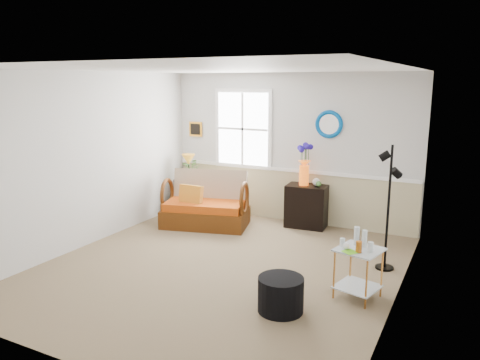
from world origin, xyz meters
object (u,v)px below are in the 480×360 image
at_px(lamp_stand, 187,195).
at_px(ottoman, 281,294).
at_px(loveseat, 205,199).
at_px(cabinet, 307,206).
at_px(side_table, 358,273).
at_px(floor_lamp, 388,208).

distance_m(lamp_stand, ottoman, 4.21).
distance_m(loveseat, ottoman, 3.26).
distance_m(loveseat, cabinet, 1.74).
distance_m(loveseat, side_table, 3.38).
xyz_separation_m(side_table, floor_lamp, (0.12, 1.02, 0.54)).
bearing_deg(lamp_stand, loveseat, -37.34).
bearing_deg(loveseat, lamp_stand, 127.61).
height_order(floor_lamp, ottoman, floor_lamp).
bearing_deg(floor_lamp, side_table, -113.64).
height_order(cabinet, floor_lamp, floor_lamp).
relative_size(loveseat, side_table, 2.41).
distance_m(lamp_stand, side_table, 4.33).
height_order(side_table, ottoman, side_table).
height_order(lamp_stand, side_table, lamp_stand).
relative_size(cabinet, ottoman, 1.45).
relative_size(loveseat, lamp_stand, 2.18).
bearing_deg(cabinet, ottoman, -80.56).
bearing_deg(loveseat, ottoman, -59.34).
distance_m(loveseat, floor_lamp, 3.18).
distance_m(side_table, ottoman, 0.97).
bearing_deg(ottoman, loveseat, 135.71).
height_order(lamp_stand, ottoman, lamp_stand).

